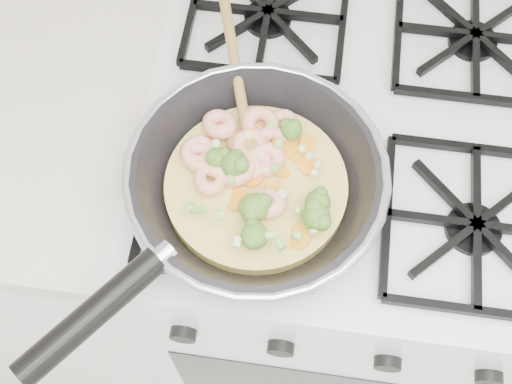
# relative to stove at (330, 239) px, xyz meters

# --- Properties ---
(stove) EXTENTS (0.60, 0.60, 0.92)m
(stove) POSITION_rel_stove_xyz_m (0.00, 0.00, 0.00)
(stove) COLOR white
(stove) RESTS_ON ground
(skillet) EXTENTS (0.38, 0.60, 0.10)m
(skillet) POSITION_rel_stove_xyz_m (-0.13, -0.15, 0.50)
(skillet) COLOR black
(skillet) RESTS_ON stove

